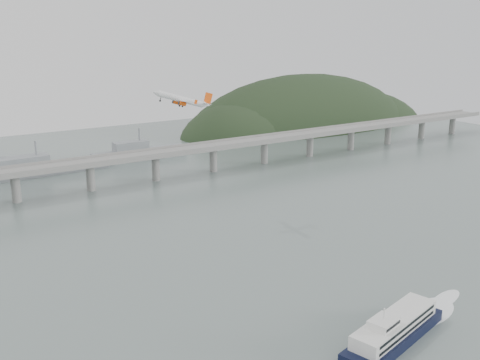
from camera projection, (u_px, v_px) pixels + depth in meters
ground at (308, 285)px, 249.83m from camera, size 900.00×900.00×0.00m
bridge at (129, 161)px, 405.83m from camera, size 800.00×22.00×23.90m
headland at (311, 140)px, 673.70m from camera, size 365.00×155.00×156.00m
ferry at (394, 330)px, 203.74m from camera, size 87.12×30.78×16.66m
airliner at (182, 100)px, 295.55m from camera, size 34.19×31.12×12.26m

